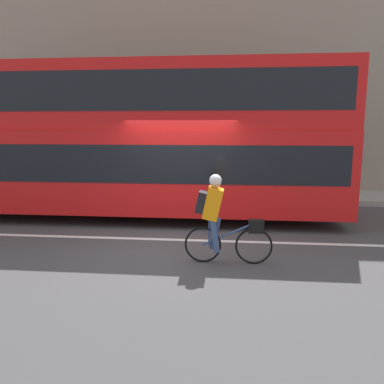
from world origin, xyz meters
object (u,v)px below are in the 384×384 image
Objects in this scene: trash_bin at (72,177)px; bus at (143,135)px; street_sign_post at (62,148)px; cyclist_on_bike at (219,216)px.

bus is at bearing -41.42° from trash_bin.
street_sign_post is (-3.45, 2.78, -0.49)m from bus.
street_sign_post reaches higher than trash_bin.
street_sign_post is at bearing 141.17° from bus.
street_sign_post reaches higher than cyclist_on_bike.
bus is 3.76× the size of street_sign_post.
street_sign_post is (-5.50, 6.01, 0.80)m from cyclist_on_bike.
cyclist_on_bike is at bearing -47.53° from street_sign_post.
bus is 10.29× the size of trash_bin.
trash_bin is at bearing 138.58° from bus.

